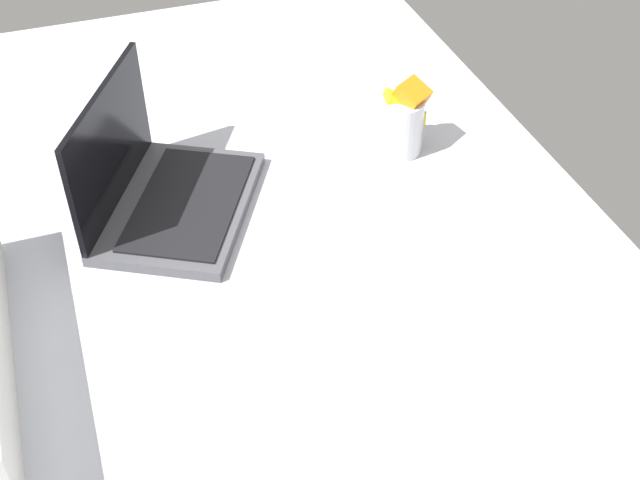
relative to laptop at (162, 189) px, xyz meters
The scene contains 3 objects.
bed_mattress 19.10cm from the laptop, 169.10° to the right, with size 180.00×140.00×18.00cm, color #B7BCC6.
laptop is the anchor object (origin of this frame).
snack_cup 46.16cm from the laptop, 86.04° to the right, with size 9.00×10.51×14.62cm.
Camera 1 is at (-102.27, 13.70, 110.83)cm, focal length 46.63 mm.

